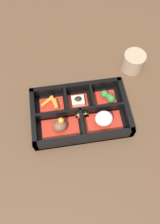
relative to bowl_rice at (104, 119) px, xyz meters
name	(u,v)px	position (x,y,z in m)	size (l,w,h in m)	color
ground_plane	(80,115)	(0.07, -0.04, -0.03)	(3.00, 3.00, 0.00)	#4C3523
bento_base	(80,115)	(0.07, -0.04, -0.03)	(0.30, 0.20, 0.01)	black
bento_rim	(80,112)	(0.07, -0.04, -0.01)	(0.30, 0.20, 0.05)	black
bowl_rice	(104,119)	(0.00, 0.00, 0.00)	(0.12, 0.06, 0.05)	maroon
bowl_stew	(60,126)	(0.14, 0.00, -0.01)	(0.12, 0.06, 0.05)	maroon
bowl_greens	(107,97)	(-0.03, -0.08, -0.01)	(0.07, 0.06, 0.03)	maroon
bowl_tofu	(79,101)	(0.06, -0.08, -0.01)	(0.06, 0.06, 0.03)	maroon
bowl_carrots	(52,104)	(0.15, -0.09, -0.02)	(0.08, 0.06, 0.02)	maroon
bowl_pickles	(82,113)	(0.06, -0.04, -0.02)	(0.04, 0.03, 0.01)	maroon
tea_cup	(133,62)	(-0.15, -0.20, 0.00)	(0.08, 0.08, 0.07)	gray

